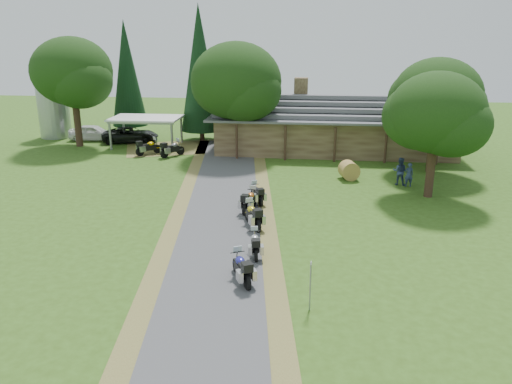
# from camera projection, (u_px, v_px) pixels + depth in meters

# --- Properties ---
(ground) EXTENTS (120.00, 120.00, 0.00)m
(ground) POSITION_uv_depth(u_px,v_px,m) (215.00, 261.00, 22.68)
(ground) COLOR #355217
(ground) RESTS_ON ground
(driveway) EXTENTS (51.95, 51.95, 0.00)m
(driveway) POSITION_uv_depth(u_px,v_px,m) (220.00, 228.00, 26.53)
(driveway) COLOR #444447
(driveway) RESTS_ON ground
(lodge) EXTENTS (21.40, 9.40, 4.90)m
(lodge) POSITION_uv_depth(u_px,v_px,m) (334.00, 122.00, 44.00)
(lodge) COLOR brown
(lodge) RESTS_ON ground
(silo) EXTENTS (3.27, 3.27, 6.02)m
(silo) POSITION_uv_depth(u_px,v_px,m) (53.00, 107.00, 49.30)
(silo) COLOR gray
(silo) RESTS_ON ground
(carport) EXTENTS (6.31, 4.29, 2.69)m
(carport) POSITION_uv_depth(u_px,v_px,m) (147.00, 132.00, 45.63)
(carport) COLOR silver
(carport) RESTS_ON ground
(car_white_sedan) EXTENTS (3.00, 6.03, 1.94)m
(car_white_sedan) POSITION_uv_depth(u_px,v_px,m) (93.00, 131.00, 48.31)
(car_white_sedan) COLOR silver
(car_white_sedan) RESTS_ON ground
(car_dark_suv) EXTENTS (3.64, 6.07, 2.17)m
(car_dark_suv) POSITION_uv_depth(u_px,v_px,m) (130.00, 131.00, 47.44)
(car_dark_suv) COLOR black
(car_dark_suv) RESTS_ON ground
(motorcycle_row_a) EXTENTS (1.42, 2.03, 1.33)m
(motorcycle_row_a) POSITION_uv_depth(u_px,v_px,m) (242.00, 267.00, 20.64)
(motorcycle_row_a) COLOR navy
(motorcycle_row_a) RESTS_ON ground
(motorcycle_row_b) EXTENTS (0.91, 1.88, 1.23)m
(motorcycle_row_b) POSITION_uv_depth(u_px,v_px,m) (255.00, 243.00, 23.10)
(motorcycle_row_b) COLOR #A5A6AC
(motorcycle_row_b) RESTS_ON ground
(motorcycle_row_c) EXTENTS (1.51, 2.17, 1.42)m
(motorcycle_row_c) POSITION_uv_depth(u_px,v_px,m) (253.00, 214.00, 26.54)
(motorcycle_row_c) COLOR gold
(motorcycle_row_c) RESTS_ON ground
(motorcycle_row_d) EXTENTS (1.03, 2.11, 1.39)m
(motorcycle_row_d) POSITION_uv_depth(u_px,v_px,m) (250.00, 200.00, 28.94)
(motorcycle_row_d) COLOR #CC6723
(motorcycle_row_d) RESTS_ON ground
(motorcycle_row_e) EXTENTS (1.31, 1.94, 1.27)m
(motorcycle_row_e) POSITION_uv_depth(u_px,v_px,m) (257.00, 193.00, 30.36)
(motorcycle_row_e) COLOR black
(motorcycle_row_e) RESTS_ON ground
(motorcycle_carport_a) EXTENTS (1.96, 2.02, 1.45)m
(motorcycle_carport_a) POSITION_uv_depth(u_px,v_px,m) (149.00, 146.00, 42.59)
(motorcycle_carport_a) COLOR #E4AB00
(motorcycle_carport_a) RESTS_ON ground
(motorcycle_carport_b) EXTENTS (1.85, 2.10, 1.45)m
(motorcycle_carport_b) POSITION_uv_depth(u_px,v_px,m) (172.00, 148.00, 41.99)
(motorcycle_carport_b) COLOR slate
(motorcycle_carport_b) RESTS_ON ground
(person_a) EXTENTS (0.60, 0.47, 1.93)m
(person_a) POSITION_uv_depth(u_px,v_px,m) (409.00, 173.00, 33.55)
(person_a) COLOR navy
(person_a) RESTS_ON ground
(person_b) EXTENTS (0.73, 0.61, 2.24)m
(person_b) POSITION_uv_depth(u_px,v_px,m) (400.00, 169.00, 33.91)
(person_b) COLOR navy
(person_b) RESTS_ON ground
(hay_bale) EXTENTS (1.55, 1.47, 1.30)m
(hay_bale) POSITION_uv_depth(u_px,v_px,m) (349.00, 170.00, 35.36)
(hay_bale) COLOR olive
(hay_bale) RESTS_ON ground
(sign_post) EXTENTS (0.35, 0.06, 1.96)m
(sign_post) POSITION_uv_depth(u_px,v_px,m) (310.00, 286.00, 18.36)
(sign_post) COLOR gray
(sign_post) RESTS_ON ground
(oak_lodge_left) EXTENTS (7.46, 7.46, 10.03)m
(oak_lodge_left) POSITION_uv_depth(u_px,v_px,m) (236.00, 96.00, 41.24)
(oak_lodge_left) COLOR black
(oak_lodge_left) RESTS_ON ground
(oak_lodge_right) EXTENTS (6.33, 6.33, 9.15)m
(oak_lodge_right) POSITION_uv_depth(u_px,v_px,m) (435.00, 111.00, 36.13)
(oak_lodge_right) COLOR black
(oak_lodge_right) RESTS_ON ground
(oak_driveway) EXTENTS (5.83, 5.83, 8.62)m
(oak_driveway) POSITION_uv_depth(u_px,v_px,m) (435.00, 129.00, 30.44)
(oak_driveway) COLOR black
(oak_driveway) RESTS_ON ground
(oak_silo) EXTENTS (7.09, 7.09, 10.88)m
(oak_silo) POSITION_uv_depth(u_px,v_px,m) (74.00, 86.00, 44.50)
(oak_silo) COLOR black
(oak_silo) RESTS_ON ground
(cedar_near) EXTENTS (3.89, 3.89, 12.66)m
(cedar_near) POSITION_uv_depth(u_px,v_px,m) (200.00, 74.00, 46.71)
(cedar_near) COLOR black
(cedar_near) RESTS_ON ground
(cedar_far) EXTENTS (3.53, 3.53, 11.35)m
(cedar_far) POSITION_uv_depth(u_px,v_px,m) (127.00, 78.00, 50.12)
(cedar_far) COLOR black
(cedar_far) RESTS_ON ground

